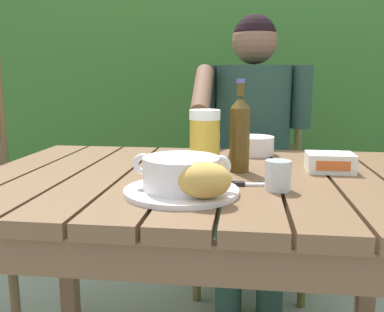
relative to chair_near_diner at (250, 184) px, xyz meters
name	(u,v)px	position (x,y,z in m)	size (l,w,h in m)	color
dining_table	(201,207)	(-0.15, -0.86, 0.15)	(1.23, 0.86, 0.73)	brown
hedge_backdrop	(218,62)	(-0.22, 0.84, 0.60)	(3.89, 0.79, 2.51)	#346328
chair_near_diner	(250,184)	(0.00, 0.00, 0.00)	(0.50, 0.41, 0.96)	brown
person_eating	(252,139)	(0.00, -0.19, 0.25)	(0.48, 0.47, 1.25)	#244036
serving_plate	(181,191)	(-0.17, -1.06, 0.25)	(0.27, 0.27, 0.01)	white
soup_bowl	(181,172)	(-0.17, -1.06, 0.29)	(0.23, 0.18, 0.08)	white
bread_roll	(204,180)	(-0.11, -1.13, 0.29)	(0.12, 0.09, 0.08)	gold
beer_glass	(205,143)	(-0.14, -0.87, 0.33)	(0.08, 0.08, 0.18)	gold
beer_bottle	(240,133)	(-0.05, -0.81, 0.35)	(0.06, 0.06, 0.26)	#523B14
water_glass_small	(278,175)	(0.05, -1.00, 0.28)	(0.06, 0.06, 0.07)	silver
butter_tub	(330,162)	(0.21, -0.78, 0.27)	(0.13, 0.10, 0.05)	white
table_knife	(243,184)	(-0.03, -0.97, 0.25)	(0.17, 0.05, 0.01)	silver
diner_bowl	(254,145)	(0.00, -0.53, 0.27)	(0.14, 0.14, 0.06)	white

